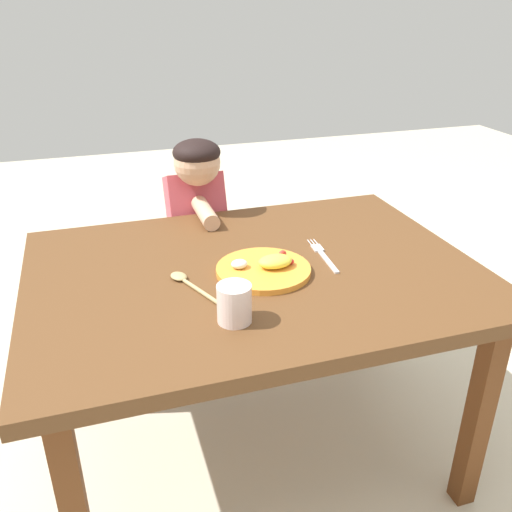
% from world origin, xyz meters
% --- Properties ---
extents(ground_plane, '(8.00, 8.00, 0.00)m').
position_xyz_m(ground_plane, '(0.00, 0.00, 0.00)').
color(ground_plane, beige).
extents(dining_table, '(1.26, 0.92, 0.69)m').
position_xyz_m(dining_table, '(0.00, 0.00, 0.62)').
color(dining_table, brown).
rests_on(dining_table, ground_plane).
extents(plate, '(0.26, 0.26, 0.05)m').
position_xyz_m(plate, '(0.02, -0.04, 0.70)').
color(plate, orange).
rests_on(plate, dining_table).
extents(fork, '(0.04, 0.23, 0.01)m').
position_xyz_m(fork, '(0.22, 0.01, 0.69)').
color(fork, silver).
rests_on(fork, dining_table).
extents(spoon, '(0.10, 0.21, 0.01)m').
position_xyz_m(spoon, '(-0.20, -0.04, 0.70)').
color(spoon, tan).
rests_on(spoon, dining_table).
extents(drinking_cup, '(0.08, 0.08, 0.10)m').
position_xyz_m(drinking_cup, '(-0.13, -0.25, 0.74)').
color(drinking_cup, silver).
rests_on(drinking_cup, dining_table).
extents(person, '(0.21, 0.38, 0.94)m').
position_xyz_m(person, '(-0.05, 0.56, 0.50)').
color(person, navy).
rests_on(person, ground_plane).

